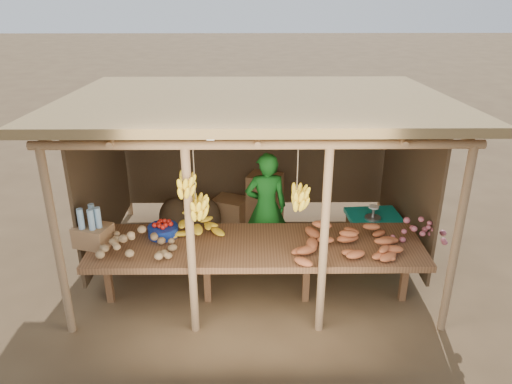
{
  "coord_description": "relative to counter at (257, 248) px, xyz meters",
  "views": [
    {
      "loc": [
        -0.06,
        -6.08,
        3.7
      ],
      "look_at": [
        0.0,
        0.0,
        1.05
      ],
      "focal_mm": 35.0,
      "sensor_mm": 36.0,
      "label": 1
    }
  ],
  "objects": [
    {
      "name": "potato_heap",
      "position": [
        -1.37,
        -0.17,
        0.24
      ],
      "size": [
        0.97,
        0.71,
        0.36
      ],
      "primitive_type": null,
      "rotation": [
        0.0,
        0.0,
        0.24
      ],
      "color": "#97764E",
      "rests_on": "counter"
    },
    {
      "name": "counter",
      "position": [
        0.0,
        0.0,
        0.0
      ],
      "size": [
        3.9,
        1.05,
        0.8
      ],
      "color": "brown",
      "rests_on": "ground"
    },
    {
      "name": "vendor",
      "position": [
        0.14,
        1.02,
        0.05
      ],
      "size": [
        0.61,
        0.44,
        1.57
      ],
      "primitive_type": "imported",
      "rotation": [
        0.0,
        0.0,
        3.25
      ],
      "color": "#17671C",
      "rests_on": "ground"
    },
    {
      "name": "carton_stack",
      "position": [
        -0.03,
        2.12,
        -0.38
      ],
      "size": [
        1.17,
        0.56,
        0.8
      ],
      "color": "#986C44",
      "rests_on": "ground"
    },
    {
      "name": "bottle_box",
      "position": [
        -1.9,
        -0.01,
        0.25
      ],
      "size": [
        0.47,
        0.42,
        0.5
      ],
      "color": "#986C44",
      "rests_on": "counter"
    },
    {
      "name": "banana_pile",
      "position": [
        -0.74,
        0.16,
        0.24
      ],
      "size": [
        0.74,
        0.55,
        0.35
      ],
      "primitive_type": null,
      "rotation": [
        0.0,
        0.0,
        -0.26
      ],
      "color": "yellow",
      "rests_on": "counter"
    },
    {
      "name": "tarp_crate",
      "position": [
        1.64,
        1.02,
        -0.39
      ],
      "size": [
        0.76,
        0.67,
        0.86
      ],
      "color": "brown",
      "rests_on": "ground"
    },
    {
      "name": "sweet_potato_heap",
      "position": [
        1.03,
        -0.17,
        0.24
      ],
      "size": [
        1.22,
        0.84,
        0.36
      ],
      "primitive_type": null,
      "rotation": [
        0.0,
        0.0,
        0.15
      ],
      "color": "#AB532C",
      "rests_on": "counter"
    },
    {
      "name": "ground",
      "position": [
        -0.0,
        0.95,
        -0.74
      ],
      "size": [
        60.0,
        60.0,
        0.0
      ],
      "primitive_type": "plane",
      "color": "brown",
      "rests_on": "ground"
    },
    {
      "name": "stall_structure",
      "position": [
        -0.02,
        0.99,
        1.18
      ],
      "size": [
        4.7,
        3.5,
        2.43
      ],
      "color": "#9A744F",
      "rests_on": "ground"
    },
    {
      "name": "burlap_sacks",
      "position": [
        -1.01,
        1.8,
        -0.44
      ],
      "size": [
        0.96,
        0.5,
        0.68
      ],
      "color": "#4C3823",
      "rests_on": "ground"
    },
    {
      "name": "tomato_basin",
      "position": [
        -1.13,
        0.21,
        0.14
      ],
      "size": [
        0.36,
        0.36,
        0.19
      ],
      "rotation": [
        0.0,
        0.0,
        0.29
      ],
      "color": "navy",
      "rests_on": "counter"
    },
    {
      "name": "onion_heap",
      "position": [
        1.9,
        -0.04,
        0.24
      ],
      "size": [
        0.84,
        0.68,
        0.35
      ],
      "primitive_type": null,
      "rotation": [
        0.0,
        0.0,
        0.38
      ],
      "color": "#B65865",
      "rests_on": "counter"
    }
  ]
}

